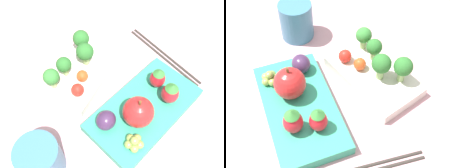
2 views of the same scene
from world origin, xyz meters
The scene contains 16 objects.
ground_plane centered at (0.00, 0.00, 0.00)m, with size 4.00×4.00×0.00m, color #C6939E.
bento_box_savoury centered at (0.01, 0.07, 0.01)m, with size 0.20×0.13×0.02m.
bento_box_fruit centered at (0.01, -0.08, 0.01)m, with size 0.24×0.15×0.02m.
broccoli_floret_0 centered at (0.05, 0.11, 0.06)m, with size 0.04×0.04×0.05m.
broccoli_floret_1 centered at (-0.02, 0.09, 0.05)m, with size 0.03×0.03×0.05m.
broccoli_floret_2 centered at (0.02, 0.08, 0.06)m, with size 0.04×0.04×0.06m.
broccoli_floret_3 centered at (-0.06, 0.09, 0.05)m, with size 0.03×0.03×0.05m.
cherry_tomato_0 centered at (-0.04, 0.04, 0.04)m, with size 0.03×0.03×0.03m.
cherry_tomato_1 centered at (-0.01, 0.06, 0.04)m, with size 0.02×0.02×0.02m.
apple centered at (-0.02, -0.08, 0.05)m, with size 0.06×0.06×0.07m.
strawberry_0 centered at (0.07, -0.07, 0.05)m, with size 0.03×0.03×0.05m.
strawberry_1 centered at (0.05, -0.11, 0.05)m, with size 0.03×0.03×0.05m.
plum centered at (-0.06, -0.04, 0.04)m, with size 0.04×0.04×0.03m.
grape_cluster centered at (-0.07, -0.11, 0.03)m, with size 0.03×0.03×0.03m.
drinking_cup centered at (-0.18, 0.00, 0.04)m, with size 0.07×0.07×0.08m.
chopsticks_pair centered at (0.16, -0.04, 0.00)m, with size 0.07×0.21×0.01m.
Camera 1 is at (-0.21, -0.16, 0.45)m, focal length 40.00 mm.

